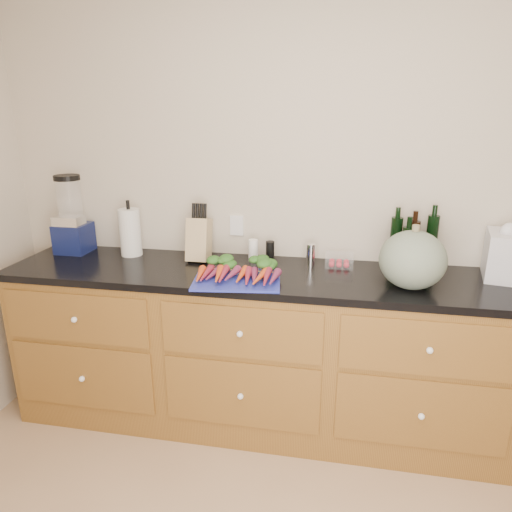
% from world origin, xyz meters
% --- Properties ---
extents(wall_back, '(4.10, 0.05, 2.60)m').
position_xyz_m(wall_back, '(0.00, 1.62, 1.30)').
color(wall_back, beige).
rests_on(wall_back, ground).
extents(cabinets, '(3.60, 0.64, 0.90)m').
position_xyz_m(cabinets, '(0.00, 1.30, 0.45)').
color(cabinets, brown).
rests_on(cabinets, ground).
extents(countertop, '(3.64, 0.62, 0.04)m').
position_xyz_m(countertop, '(0.00, 1.30, 0.92)').
color(countertop, black).
rests_on(countertop, cabinets).
extents(cutting_board, '(0.48, 0.39, 0.01)m').
position_xyz_m(cutting_board, '(-0.50, 1.14, 0.95)').
color(cutting_board, '#232E9F').
rests_on(cutting_board, countertop).
extents(carrots, '(0.42, 0.31, 0.06)m').
position_xyz_m(carrots, '(-0.50, 1.18, 0.98)').
color(carrots, '#DA4919').
rests_on(carrots, cutting_board).
extents(squash, '(0.32, 0.32, 0.29)m').
position_xyz_m(squash, '(0.37, 1.20, 1.08)').
color(squash, '#556554').
rests_on(squash, countertop).
extents(blender_appliance, '(0.19, 0.19, 0.48)m').
position_xyz_m(blender_appliance, '(-1.60, 1.46, 1.15)').
color(blender_appliance, '#0F1746').
rests_on(blender_appliance, countertop).
extents(paper_towel, '(0.13, 0.13, 0.28)m').
position_xyz_m(paper_towel, '(-1.23, 1.46, 1.08)').
color(paper_towel, white).
rests_on(paper_towel, countertop).
extents(knife_block, '(0.12, 0.12, 0.25)m').
position_xyz_m(knife_block, '(-0.79, 1.44, 1.06)').
color(knife_block, tan).
rests_on(knife_block, countertop).
extents(grinder_salt, '(0.06, 0.06, 0.13)m').
position_xyz_m(grinder_salt, '(-0.48, 1.48, 1.00)').
color(grinder_salt, white).
rests_on(grinder_salt, countertop).
extents(grinder_pepper, '(0.05, 0.05, 0.12)m').
position_xyz_m(grinder_pepper, '(-0.38, 1.48, 1.00)').
color(grinder_pepper, black).
rests_on(grinder_pepper, countertop).
extents(canister_chrome, '(0.05, 0.05, 0.12)m').
position_xyz_m(canister_chrome, '(-0.14, 1.48, 1.00)').
color(canister_chrome, white).
rests_on(canister_chrome, countertop).
extents(tomato_box, '(0.15, 0.12, 0.07)m').
position_xyz_m(tomato_box, '(0.02, 1.47, 0.98)').
color(tomato_box, white).
rests_on(tomato_box, countertop).
extents(bottles, '(0.25, 0.13, 0.30)m').
position_xyz_m(bottles, '(0.41, 1.51, 1.08)').
color(bottles, black).
rests_on(bottles, countertop).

